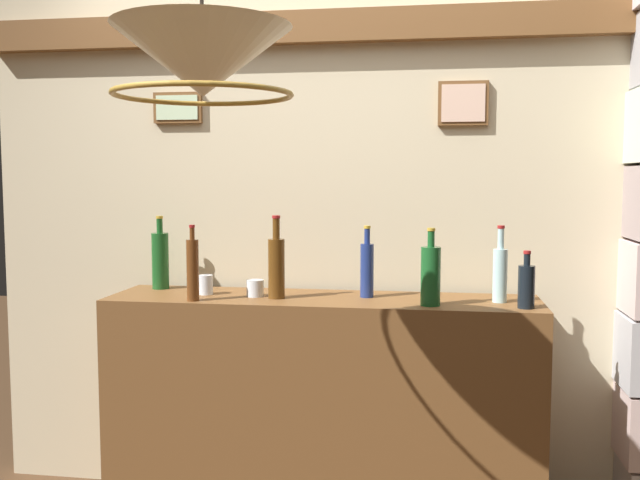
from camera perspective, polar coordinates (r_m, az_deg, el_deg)
name	(u,v)px	position (r m, az deg, el deg)	size (l,w,h in m)	color
panelled_rear_partition	(332,215)	(3.27, 0.94, 2.03)	(3.25, 0.15, 2.54)	beige
bar_shelf_unit	(322,411)	(3.14, 0.15, -13.62)	(1.83, 0.44, 0.99)	brown
liquor_bottle_gin	(193,269)	(2.97, -10.21, -2.29)	(0.05, 0.05, 0.32)	#5E3316
liquor_bottle_sherry	(526,285)	(2.87, 16.28, -3.53)	(0.06, 0.06, 0.23)	black
liquor_bottle_rum	(500,273)	(2.98, 14.29, -2.56)	(0.06, 0.06, 0.31)	#ACD5D4
liquor_bottle_tequila	(431,275)	(2.85, 8.90, -2.78)	(0.08, 0.08, 0.31)	#1A5524
liquor_bottle_vermouth	(367,268)	(3.01, 3.80, -2.29)	(0.06, 0.06, 0.31)	navy
liquor_bottle_mezcal	(160,259)	(3.32, -12.73, -1.53)	(0.08, 0.08, 0.33)	#1B5120
liquor_bottle_rye	(276,266)	(2.99, -3.53, -2.09)	(0.07, 0.07, 0.35)	#573412
glass_tumbler_rocks	(255,288)	(3.05, -5.24, -3.88)	(0.07, 0.07, 0.07)	silver
glass_tumbler_highball	(206,285)	(3.13, -9.18, -3.57)	(0.06, 0.06, 0.08)	silver
pendant_lamp	(203,64)	(2.18, -9.43, 13.81)	(0.54, 0.54, 0.47)	#EFE5C6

